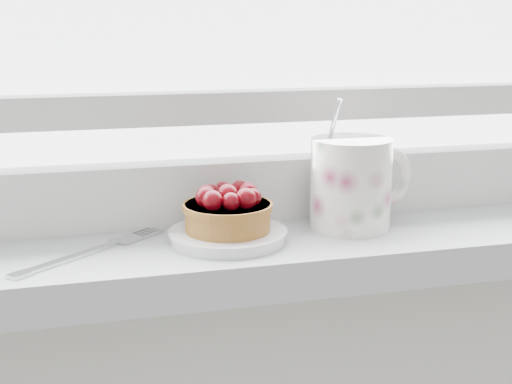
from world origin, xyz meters
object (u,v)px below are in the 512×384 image
object	(u,v)px
saucer	(228,236)
fork	(90,251)
floral_mug	(353,181)
raspberry_tart	(228,210)

from	to	relation	value
saucer	fork	world-z (taller)	saucer
floral_mug	fork	bearing A→B (deg)	-176.72
raspberry_tart	fork	size ratio (longest dim) A/B	0.59
raspberry_tart	fork	bearing A→B (deg)	-179.25
floral_mug	fork	xyz separation A→B (m)	(-0.29, -0.02, -0.05)
saucer	floral_mug	size ratio (longest dim) A/B	0.86
saucer	floral_mug	distance (m)	0.15
floral_mug	fork	world-z (taller)	floral_mug
saucer	floral_mug	world-z (taller)	floral_mug
saucer	raspberry_tart	size ratio (longest dim) A/B	1.33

